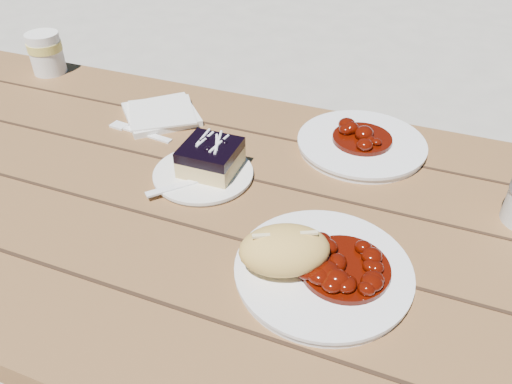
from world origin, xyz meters
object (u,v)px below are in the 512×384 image
(second_cup, at_px, (46,53))
(picnic_table, at_px, (267,278))
(main_plate, at_px, (323,271))
(second_plate, at_px, (361,144))
(dessert_plate, at_px, (203,175))
(bread_roll, at_px, (284,250))
(blueberry_cake, at_px, (211,157))

(second_cup, bearing_deg, picnic_table, -24.36)
(main_plate, relative_size, second_plate, 1.01)
(picnic_table, bearing_deg, dessert_plate, 159.96)
(bread_roll, distance_m, blueberry_cake, 0.29)
(picnic_table, relative_size, second_cup, 19.26)
(second_cup, bearing_deg, bread_roll, -29.62)
(picnic_table, height_order, second_cup, second_cup)
(picnic_table, distance_m, bread_roll, 0.26)
(blueberry_cake, bearing_deg, second_plate, 37.78)
(second_cup, bearing_deg, second_plate, -4.63)
(dessert_plate, bearing_deg, bread_roll, -39.16)
(main_plate, bearing_deg, second_cup, 153.02)
(picnic_table, xyz_separation_m, blueberry_cake, (-0.14, 0.07, 0.20))
(blueberry_cake, bearing_deg, picnic_table, -27.20)
(bread_roll, distance_m, second_cup, 0.93)
(second_cup, bearing_deg, main_plate, -26.98)
(blueberry_cake, height_order, second_plate, blueberry_cake)
(bread_roll, height_order, blueberry_cake, bread_roll)
(bread_roll, height_order, dessert_plate, bread_roll)
(main_plate, height_order, second_cup, second_cup)
(main_plate, xyz_separation_m, blueberry_cake, (-0.27, 0.18, 0.03))
(bread_roll, xyz_separation_m, dessert_plate, (-0.22, 0.18, -0.05))
(bread_roll, xyz_separation_m, second_plate, (0.03, 0.39, -0.04))
(second_plate, distance_m, second_cup, 0.84)
(main_plate, xyz_separation_m, second_cup, (-0.86, 0.44, 0.04))
(second_plate, relative_size, second_cup, 2.45)
(picnic_table, relative_size, blueberry_cake, 19.73)
(second_cup, bearing_deg, blueberry_cake, -23.86)
(blueberry_cake, bearing_deg, bread_roll, -43.51)
(dessert_plate, distance_m, second_plate, 0.33)
(bread_roll, xyz_separation_m, blueberry_cake, (-0.21, 0.20, -0.01))
(bread_roll, distance_m, dessert_plate, 0.29)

